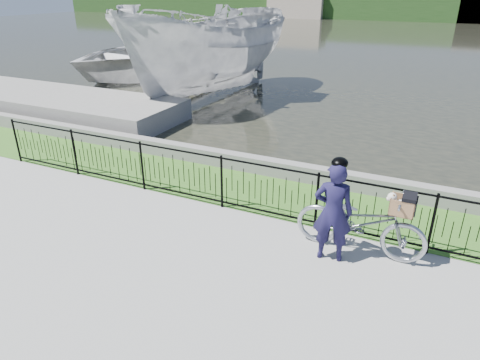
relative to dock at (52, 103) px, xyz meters
The scene contains 12 objects.
ground 11.42m from the dock, 28.81° to the right, with size 120.00×120.00×0.00m, color gray.
grass_strip 10.42m from the dock, 16.17° to the right, with size 60.00×2.00×0.01m, color #376720.
water 29.26m from the dock, 70.02° to the left, with size 120.00×120.00×0.00m, color #28281E.
quay_wall 10.18m from the dock, 10.76° to the right, with size 60.00×0.30×0.40m, color slate.
fence 10.74m from the dock, 21.31° to the right, with size 14.00×0.06×1.15m, color black, non-canonical shape.
far_treeline 55.42m from the dock, 79.60° to the left, with size 120.00×6.00×3.00m, color #24461B.
far_building_left 53.13m from the dock, 98.66° to the left, with size 8.00×4.00×4.00m, color #A29482.
dock is the anchor object (origin of this frame).
bicycle_rig 12.67m from the dock, 20.09° to the right, with size 2.20×0.77×1.25m.
cyclist 12.45m from the dock, 22.47° to the right, with size 0.71×0.53×1.82m.
boat_near 6.33m from the dock, 45.89° to the left, with size 4.87×10.04×5.53m.
boat_far 7.87m from the dock, 98.74° to the left, with size 8.50×10.72×2.00m.
Camera 1 is at (2.73, -5.43, 4.23)m, focal length 32.00 mm.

